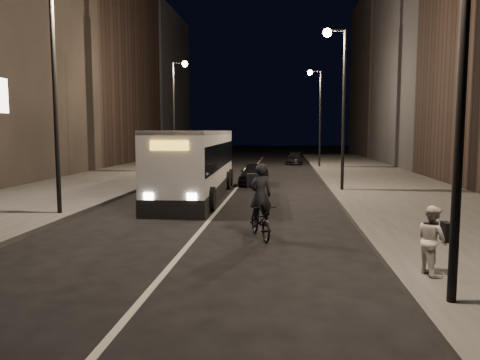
% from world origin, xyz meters
% --- Properties ---
extents(ground, '(180.00, 180.00, 0.00)m').
position_xyz_m(ground, '(0.00, 0.00, 0.00)').
color(ground, black).
rests_on(ground, ground).
extents(sidewalk_right, '(7.00, 70.00, 0.16)m').
position_xyz_m(sidewalk_right, '(8.50, 14.00, 0.08)').
color(sidewalk_right, '#393A37').
rests_on(sidewalk_right, ground).
extents(sidewalk_left, '(7.00, 70.00, 0.16)m').
position_xyz_m(sidewalk_left, '(-8.50, 14.00, 0.08)').
color(sidewalk_left, '#393A37').
rests_on(sidewalk_left, ground).
extents(building_row_right, '(8.00, 61.00, 21.00)m').
position_xyz_m(building_row_right, '(16.00, 27.50, 10.50)').
color(building_row_right, black).
rests_on(building_row_right, ground).
extents(building_row_left, '(8.00, 61.00, 22.00)m').
position_xyz_m(building_row_left, '(-16.00, 28.50, 11.00)').
color(building_row_left, black).
rests_on(building_row_left, ground).
extents(streetlight_right_mid, '(1.20, 0.44, 8.12)m').
position_xyz_m(streetlight_right_mid, '(5.33, 12.00, 5.36)').
color(streetlight_right_mid, black).
rests_on(streetlight_right_mid, sidewalk_right).
extents(streetlight_right_far, '(1.20, 0.44, 8.12)m').
position_xyz_m(streetlight_right_far, '(5.33, 28.00, 5.36)').
color(streetlight_right_far, black).
rests_on(streetlight_right_far, sidewalk_right).
extents(streetlight_left_near, '(1.20, 0.44, 8.12)m').
position_xyz_m(streetlight_left_near, '(-5.33, 4.00, 5.36)').
color(streetlight_left_near, black).
rests_on(streetlight_left_near, sidewalk_left).
extents(streetlight_left_far, '(1.20, 0.44, 8.12)m').
position_xyz_m(streetlight_left_far, '(-5.33, 22.00, 5.36)').
color(streetlight_left_far, black).
rests_on(streetlight_left_far, sidewalk_left).
extents(city_bus, '(3.07, 11.88, 3.18)m').
position_xyz_m(city_bus, '(-1.60, 9.81, 1.73)').
color(city_bus, silver).
rests_on(city_bus, ground).
extents(cyclist_on_bicycle, '(1.25, 2.05, 2.23)m').
position_xyz_m(cyclist_on_bicycle, '(1.95, 1.31, 0.74)').
color(cyclist_on_bicycle, black).
rests_on(cyclist_on_bicycle, ground).
extents(pedestrian_woman, '(0.71, 0.83, 1.46)m').
position_xyz_m(pedestrian_woman, '(5.73, -2.38, 0.89)').
color(pedestrian_woman, beige).
rests_on(pedestrian_woman, sidewalk_right).
extents(car_near, '(1.74, 3.87, 1.29)m').
position_xyz_m(car_near, '(0.85, 15.28, 0.64)').
color(car_near, black).
rests_on(car_near, ground).
extents(car_mid, '(1.66, 4.49, 1.47)m').
position_xyz_m(car_mid, '(-3.60, 21.67, 0.73)').
color(car_mid, '#353537').
rests_on(car_mid, ground).
extents(car_far, '(1.77, 3.98, 1.13)m').
position_xyz_m(car_far, '(3.60, 32.86, 0.57)').
color(car_far, black).
rests_on(car_far, ground).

